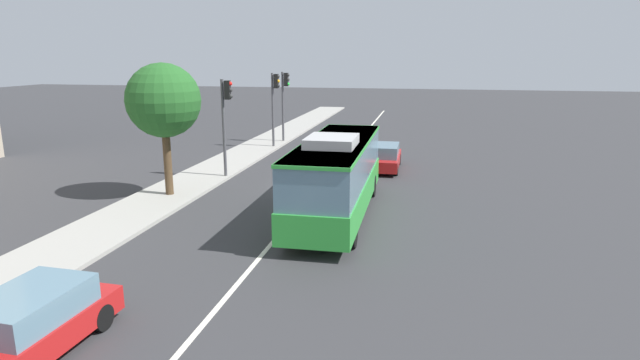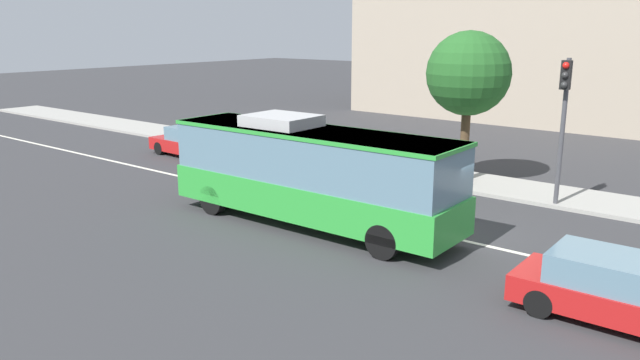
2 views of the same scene
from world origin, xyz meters
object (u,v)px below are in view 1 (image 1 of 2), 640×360
(traffic_light_near_corner, at_px, (275,97))
(sedan_red, at_px, (26,327))
(street_tree_kerbside_left, at_px, (164,101))
(traffic_light_mid_block, at_px, (226,111))
(traffic_light_far_corner, at_px, (285,95))
(transit_bus, at_px, (337,173))
(sedan_red_ahead, at_px, (383,157))

(traffic_light_near_corner, bearing_deg, sedan_red, -85.84)
(sedan_red, height_order, traffic_light_near_corner, traffic_light_near_corner)
(street_tree_kerbside_left, bearing_deg, traffic_light_mid_block, -17.17)
(traffic_light_far_corner, distance_m, street_tree_kerbside_left, 16.06)
(traffic_light_near_corner, distance_m, street_tree_kerbside_left, 13.66)
(sedan_red, xyz_separation_m, traffic_light_far_corner, (28.84, 2.16, 2.84))
(traffic_light_far_corner, relative_size, street_tree_kerbside_left, 0.85)
(traffic_light_far_corner, height_order, street_tree_kerbside_left, street_tree_kerbside_left)
(transit_bus, height_order, traffic_light_far_corner, traffic_light_far_corner)
(traffic_light_near_corner, relative_size, street_tree_kerbside_left, 0.85)
(sedan_red_ahead, bearing_deg, traffic_light_far_corner, 44.61)
(street_tree_kerbside_left, bearing_deg, traffic_light_far_corner, -4.08)
(transit_bus, relative_size, sedan_red, 2.19)
(sedan_red_ahead, relative_size, traffic_light_far_corner, 0.87)
(traffic_light_near_corner, bearing_deg, traffic_light_mid_block, -89.52)
(traffic_light_near_corner, bearing_deg, traffic_light_far_corner, 88.18)
(traffic_light_mid_block, distance_m, street_tree_kerbside_left, 4.39)
(street_tree_kerbside_left, bearing_deg, traffic_light_near_corner, -4.58)
(traffic_light_mid_block, height_order, street_tree_kerbside_left, street_tree_kerbside_left)
(sedan_red_ahead, relative_size, traffic_light_near_corner, 0.87)
(transit_bus, bearing_deg, street_tree_kerbside_left, 79.54)
(transit_bus, height_order, traffic_light_mid_block, traffic_light_mid_block)
(sedan_red_ahead, xyz_separation_m, traffic_light_mid_block, (-3.88, 7.87, 2.84))
(traffic_light_far_corner, bearing_deg, traffic_light_mid_block, -90.22)
(sedan_red_ahead, distance_m, traffic_light_near_corner, 10.21)
(transit_bus, xyz_separation_m, traffic_light_far_corner, (17.42, 6.93, 1.75))
(sedan_red, relative_size, traffic_light_mid_block, 0.88)
(transit_bus, distance_m, sedan_red_ahead, 9.54)
(sedan_red_ahead, height_order, traffic_light_near_corner, traffic_light_near_corner)
(traffic_light_near_corner, bearing_deg, sedan_red_ahead, -35.43)
(traffic_light_mid_block, relative_size, street_tree_kerbside_left, 0.85)
(sedan_red_ahead, xyz_separation_m, street_tree_kerbside_left, (-7.99, 9.15, 3.68))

